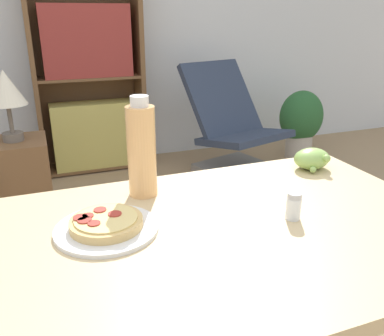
{
  "coord_description": "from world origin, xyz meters",
  "views": [
    {
      "loc": [
        -0.32,
        -0.89,
        1.23
      ],
      "look_at": [
        0.06,
        0.12,
        0.82
      ],
      "focal_mm": 38.0,
      "sensor_mm": 36.0,
      "label": 1
    }
  ],
  "objects": [
    {
      "name": "salt_shaker",
      "position": [
        0.23,
        -0.15,
        0.79
      ],
      "size": [
        0.04,
        0.04,
        0.07
      ],
      "color": "white",
      "rests_on": "dining_table"
    },
    {
      "name": "table_lamp",
      "position": [
        -0.48,
        1.49,
        0.84
      ],
      "size": [
        0.21,
        0.21,
        0.39
      ],
      "color": "#665B51",
      "rests_on": "side_table"
    },
    {
      "name": "lounge_chair_far",
      "position": [
        1.07,
        1.84,
        0.29
      ],
      "size": [
        0.73,
        0.89,
        0.88
      ],
      "rotation": [
        0.0,
        0.0,
        0.28
      ],
      "color": "slate",
      "rests_on": "ground_plane"
    },
    {
      "name": "dining_table",
      "position": [
        0.06,
        -0.13,
        0.64
      ],
      "size": [
        1.12,
        0.73,
        0.76
      ],
      "color": "#D1B27F",
      "rests_on": "ground_plane"
    },
    {
      "name": "drink_bottle",
      "position": [
        -0.08,
        0.12,
        0.89
      ],
      "size": [
        0.08,
        0.08,
        0.27
      ],
      "color": "#EFB270",
      "rests_on": "dining_table"
    },
    {
      "name": "wall_back",
      "position": [
        0.0,
        2.62,
        1.3
      ],
      "size": [
        8.0,
        0.05,
        2.6
      ],
      "color": "silver",
      "rests_on": "ground_plane"
    },
    {
      "name": "bookshelf",
      "position": [
        0.07,
        2.44,
        0.69
      ],
      "size": [
        0.85,
        0.31,
        1.52
      ],
      "color": "brown",
      "rests_on": "ground_plane"
    },
    {
      "name": "pizza_on_plate",
      "position": [
        -0.21,
        -0.05,
        0.77
      ],
      "size": [
        0.24,
        0.24,
        0.04
      ],
      "color": "white",
      "rests_on": "dining_table"
    },
    {
      "name": "side_table",
      "position": [
        -0.48,
        1.49,
        0.28
      ],
      "size": [
        0.34,
        0.34,
        0.57
      ],
      "color": "brown",
      "rests_on": "ground_plane"
    },
    {
      "name": "grape_bunch",
      "position": [
        0.48,
        0.12,
        0.79
      ],
      "size": [
        0.12,
        0.1,
        0.07
      ],
      "color": "#93BC5B",
      "rests_on": "dining_table"
    },
    {
      "name": "potted_plant_floor",
      "position": [
        1.84,
        2.07,
        0.33
      ],
      "size": [
        0.4,
        0.34,
        0.61
      ],
      "color": "#BCB2A3",
      "rests_on": "ground_plane"
    }
  ]
}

